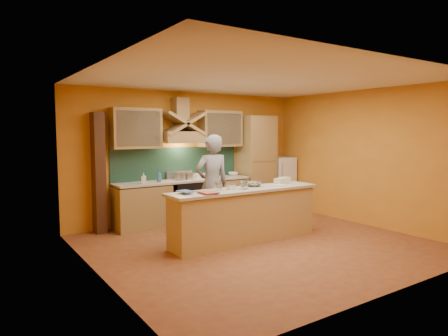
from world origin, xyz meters
TOP-DOWN VIEW (x-y plane):
  - floor at (0.00, 0.00)m, footprint 5.50×5.00m
  - ceiling at (0.00, 0.00)m, footprint 5.50×5.00m
  - wall_back at (0.00, 2.50)m, footprint 5.50×0.02m
  - wall_front at (0.00, -2.50)m, footprint 5.50×0.02m
  - wall_left at (-2.75, 0.00)m, footprint 0.02×5.00m
  - wall_right at (2.75, 0.00)m, footprint 0.02×5.00m
  - base_cabinet_left at (-1.25, 2.20)m, footprint 1.10×0.60m
  - base_cabinet_right at (0.65, 2.20)m, footprint 1.10×0.60m
  - counter_top at (-0.30, 2.20)m, footprint 3.00×0.62m
  - stove at (-0.30, 2.20)m, footprint 0.60×0.58m
  - backsplash at (-0.30, 2.48)m, footprint 3.00×0.03m
  - range_hood at (-0.30, 2.25)m, footprint 0.92×0.50m
  - hood_chimney at (-0.30, 2.35)m, footprint 0.30×0.30m
  - upper_cabinet_left at (-1.30, 2.33)m, footprint 1.00×0.35m
  - upper_cabinet_right at (0.70, 2.33)m, footprint 1.00×0.35m
  - pantry_column at (1.65, 2.20)m, footprint 0.80×0.60m
  - fridge at (2.40, 2.20)m, footprint 0.58×0.60m
  - trim_column_left at (-2.05, 2.35)m, footprint 0.20×0.30m
  - island_body at (-0.10, 0.30)m, footprint 2.80×0.55m
  - island_top at (-0.10, 0.30)m, footprint 2.90×0.62m
  - person at (-0.27, 1.12)m, footprint 0.72×0.50m
  - pot_large at (-0.39, 2.19)m, footprint 0.28×0.28m
  - pot_small at (-0.18, 2.19)m, footprint 0.22×0.22m
  - soap_bottle_a at (-1.23, 2.15)m, footprint 0.12×0.12m
  - soap_bottle_b at (-0.89, 2.15)m, footprint 0.10×0.10m
  - bowl_back at (1.05, 2.31)m, footprint 0.29×0.29m
  - dish_rack at (0.15, 2.28)m, footprint 0.27×0.21m
  - book_lower at (-1.07, 0.18)m, footprint 0.27×0.36m
  - book_upper at (-1.34, 0.36)m, footprint 0.24×0.30m
  - jar_large at (-0.59, 0.42)m, footprint 0.15×0.15m
  - jar_small at (-0.15, 0.25)m, footprint 0.16×0.16m
  - kitchen_scale at (-0.39, 0.32)m, footprint 0.12×0.12m
  - mixing_bowl at (0.20, 0.45)m, footprint 0.39×0.39m
  - cloth at (0.65, 0.24)m, footprint 0.27×0.22m
  - grocery_bag_a at (0.91, 0.40)m, footprint 0.19×0.16m
  - grocery_bag_b at (0.78, 0.39)m, footprint 0.20×0.17m

SIDE VIEW (x-z plane):
  - floor at x=0.00m, z-range -0.01..0.01m
  - base_cabinet_left at x=-1.25m, z-range 0.00..0.86m
  - base_cabinet_right at x=0.65m, z-range 0.00..0.86m
  - island_body at x=-0.10m, z-range 0.00..0.88m
  - stove at x=-0.30m, z-range 0.00..0.90m
  - fridge at x=2.40m, z-range 0.00..1.30m
  - counter_top at x=-0.30m, z-range 0.88..0.92m
  - island_top at x=-0.10m, z-range 0.90..0.95m
  - person at x=-0.27m, z-range 0.00..1.88m
  - cloth at x=0.65m, z-range 0.94..0.96m
  - bowl_back at x=1.05m, z-range 0.92..0.99m
  - book_lower at x=-1.07m, z-range 0.94..0.98m
  - pot_small at x=-0.18m, z-range 0.90..1.03m
  - dish_rack at x=0.15m, z-range 0.92..1.02m
  - book_upper at x=-1.34m, z-range 0.97..0.99m
  - mixing_bowl at x=0.20m, z-range 0.94..1.02m
  - pot_large at x=-0.39m, z-range 0.90..1.08m
  - kitchen_scale at x=-0.39m, z-range 0.95..1.04m
  - grocery_bag_b at x=0.78m, z-range 0.95..1.06m
  - grocery_bag_a at x=0.91m, z-range 0.94..1.07m
  - jar_small at x=-0.15m, z-range 0.95..1.09m
  - jar_large at x=-0.59m, z-range 0.95..1.09m
  - soap_bottle_a at x=-1.23m, z-range 0.92..1.13m
  - soap_bottle_b at x=-0.89m, z-range 0.92..1.17m
  - pantry_column at x=1.65m, z-range 0.00..2.30m
  - trim_column_left at x=-2.05m, z-range 0.00..2.30m
  - backsplash at x=-0.30m, z-range 0.90..1.60m
  - wall_back at x=0.00m, z-range 0.00..2.80m
  - wall_front at x=0.00m, z-range 0.00..2.80m
  - wall_left at x=-2.75m, z-range 0.00..2.80m
  - wall_right at x=2.75m, z-range 0.00..2.80m
  - range_hood at x=-0.30m, z-range 1.70..1.94m
  - upper_cabinet_left at x=-1.30m, z-range 1.60..2.40m
  - upper_cabinet_right at x=0.70m, z-range 1.60..2.40m
  - hood_chimney at x=-0.30m, z-range 2.15..2.65m
  - ceiling at x=0.00m, z-range 2.79..2.80m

